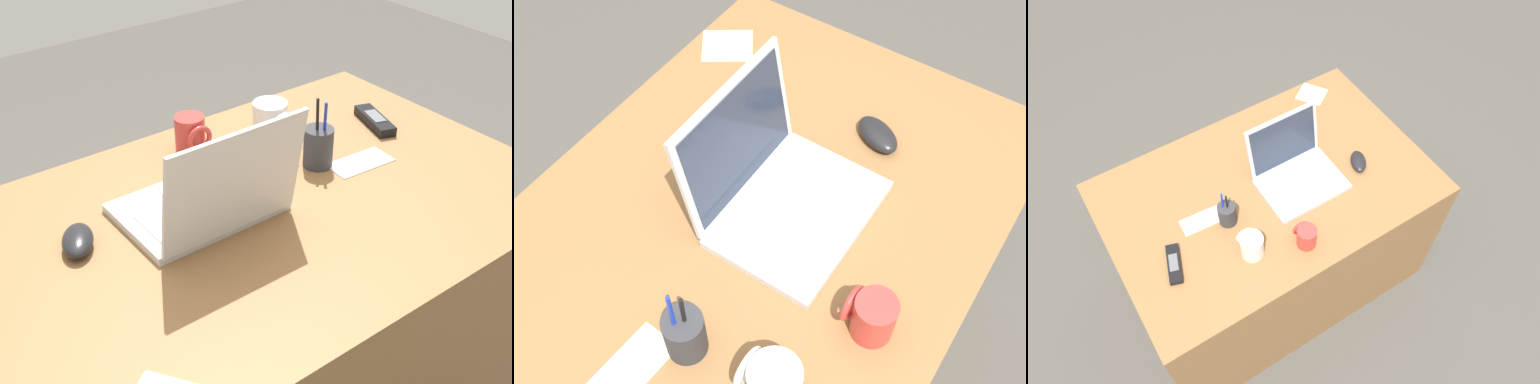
% 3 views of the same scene
% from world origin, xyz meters
% --- Properties ---
extents(ground_plane, '(6.00, 6.00, 0.00)m').
position_xyz_m(ground_plane, '(0.00, 0.00, 0.00)').
color(ground_plane, '#4C4944').
extents(desk, '(1.26, 0.82, 0.73)m').
position_xyz_m(desk, '(0.00, 0.00, 0.36)').
color(desk, olive).
rests_on(desk, ground).
extents(laptop, '(0.32, 0.28, 0.25)m').
position_xyz_m(laptop, '(0.12, -0.02, 0.78)').
color(laptop, silver).
rests_on(laptop, desk).
extents(computer_mouse, '(0.10, 0.12, 0.04)m').
position_xyz_m(computer_mouse, '(0.37, -0.10, 0.75)').
color(computer_mouse, black).
rests_on(computer_mouse, desk).
extents(coffee_mug_white, '(0.07, 0.08, 0.09)m').
position_xyz_m(coffee_mug_white, '(-0.01, -0.28, 0.77)').
color(coffee_mug_white, '#C63833').
rests_on(coffee_mug_white, desk).
extents(coffee_mug_tall, '(0.08, 0.10, 0.10)m').
position_xyz_m(coffee_mug_tall, '(-0.20, -0.21, 0.78)').
color(coffee_mug_tall, white).
rests_on(coffee_mug_tall, desk).
extents(pen_holder, '(0.07, 0.07, 0.17)m').
position_xyz_m(pen_holder, '(-0.21, -0.05, 0.78)').
color(pen_holder, '#333338').
rests_on(pen_holder, desk).
extents(paper_note_near_laptop, '(0.16, 0.08, 0.00)m').
position_xyz_m(paper_note_near_laptop, '(-0.29, 0.00, 0.73)').
color(paper_note_near_laptop, white).
rests_on(paper_note_near_laptop, desk).
extents(paper_note_left, '(0.15, 0.16, 0.00)m').
position_xyz_m(paper_note_left, '(0.43, 0.33, 0.73)').
color(paper_note_left, white).
rests_on(paper_note_left, desk).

